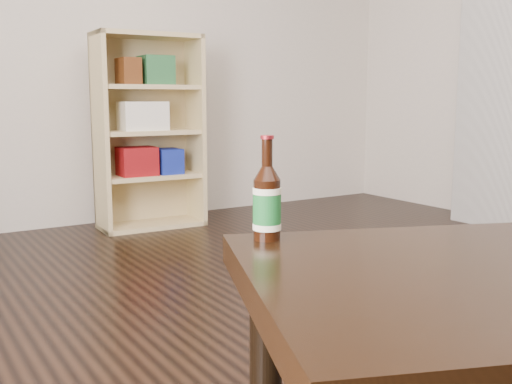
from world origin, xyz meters
TOP-DOWN VIEW (x-y plane):
  - wall_back at (0.00, 3.01)m, footprint 5.00×0.02m
  - bookshelf at (0.37, 2.71)m, footprint 0.67×0.33m
  - beer_bottle at (-0.33, 0.25)m, footprint 0.08×0.08m

SIDE VIEW (x-z plane):
  - beer_bottle at x=-0.33m, z-range 0.46..0.70m
  - bookshelf at x=0.37m, z-range 0.02..1.25m
  - wall_back at x=0.00m, z-range 0.00..2.70m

